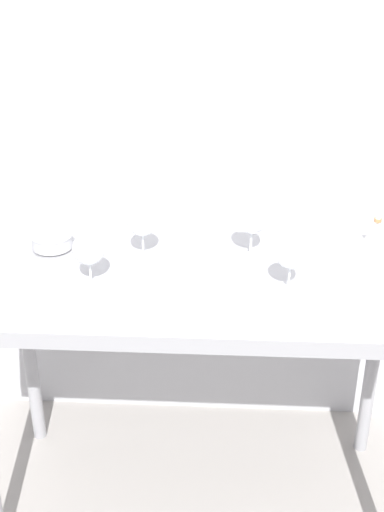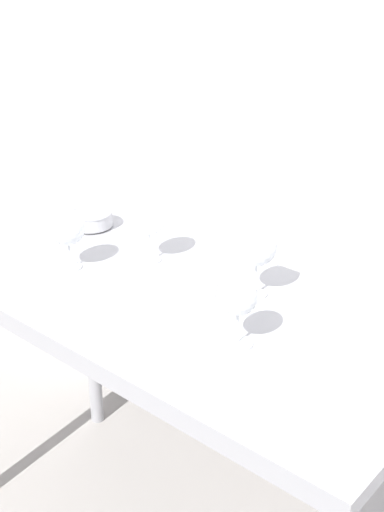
{
  "view_description": "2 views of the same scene",
  "coord_description": "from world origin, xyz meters",
  "px_view_note": "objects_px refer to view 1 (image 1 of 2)",
  "views": [
    {
      "loc": [
        0.08,
        -1.78,
        1.89
      ],
      "look_at": [
        -0.01,
        0.05,
        0.94
      ],
      "focal_mm": 47.06,
      "sensor_mm": 36.0,
      "label": 1
    },
    {
      "loc": [
        1.03,
        -1.11,
        1.73
      ],
      "look_at": [
        0.05,
        0.03,
        1.01
      ],
      "focal_mm": 47.39,
      "sensor_mm": 36.0,
      "label": 2
    }
  ],
  "objects_px": {
    "wine_glass_far_left": "(142,222)",
    "decanter_funnel": "(376,235)",
    "wine_glass_far_right": "(252,219)",
    "tasting_sheet_upper": "(196,267)",
    "tasting_bowl": "(52,240)",
    "wine_glass_near_left": "(89,250)",
    "wine_glass_near_right": "(291,256)"
  },
  "relations": [
    {
      "from": "wine_glass_far_right",
      "to": "decanter_funnel",
      "type": "distance_m",
      "value": 0.42
    },
    {
      "from": "wine_glass_far_right",
      "to": "tasting_sheet_upper",
      "type": "distance_m",
      "value": 0.23
    },
    {
      "from": "wine_glass_far_right",
      "to": "tasting_sheet_upper",
      "type": "bearing_deg",
      "value": -153.68
    },
    {
      "from": "wine_glass_near_right",
      "to": "tasting_sheet_upper",
      "type": "distance_m",
      "value": 0.32
    },
    {
      "from": "wine_glass_far_left",
      "to": "decanter_funnel",
      "type": "relative_size",
      "value": 1.16
    },
    {
      "from": "decanter_funnel",
      "to": "tasting_bowl",
      "type": "bearing_deg",
      "value": -177.3
    },
    {
      "from": "tasting_bowl",
      "to": "wine_glass_far_left",
      "type": "bearing_deg",
      "value": -9.69
    },
    {
      "from": "tasting_sheet_upper",
      "to": "wine_glass_far_left",
      "type": "bearing_deg",
      "value": 128.8
    },
    {
      "from": "wine_glass_far_right",
      "to": "tasting_bowl",
      "type": "relative_size",
      "value": 1.36
    },
    {
      "from": "wine_glass_near_left",
      "to": "tasting_sheet_upper",
      "type": "bearing_deg",
      "value": 21.64
    },
    {
      "from": "wine_glass_near_right",
      "to": "tasting_sheet_upper",
      "type": "xyz_separation_m",
      "value": [
        -0.27,
        0.13,
        -0.11
      ]
    },
    {
      "from": "tasting_sheet_upper",
      "to": "wine_glass_near_right",
      "type": "bearing_deg",
      "value": -59.04
    },
    {
      "from": "wine_glass_far_right",
      "to": "decanter_funnel",
      "type": "xyz_separation_m",
      "value": [
        0.41,
        0.07,
        -0.08
      ]
    },
    {
      "from": "tasting_bowl",
      "to": "decanter_funnel",
      "type": "distance_m",
      "value": 1.05
    },
    {
      "from": "wine_glass_far_left",
      "to": "wine_glass_near_left",
      "type": "height_order",
      "value": "wine_glass_far_left"
    },
    {
      "from": "wine_glass_near_right",
      "to": "decanter_funnel",
      "type": "bearing_deg",
      "value": 43.61
    },
    {
      "from": "wine_glass_far_right",
      "to": "wine_glass_near_left",
      "type": "bearing_deg",
      "value": -156.65
    },
    {
      "from": "wine_glass_far_left",
      "to": "wine_glass_near_left",
      "type": "distance_m",
      "value": 0.22
    },
    {
      "from": "wine_glass_near_left",
      "to": "decanter_funnel",
      "type": "bearing_deg",
      "value": 17.49
    },
    {
      "from": "wine_glass_far_left",
      "to": "wine_glass_near_left",
      "type": "xyz_separation_m",
      "value": [
        -0.13,
        -0.18,
        -0.01
      ]
    },
    {
      "from": "wine_glass_far_left",
      "to": "wine_glass_far_right",
      "type": "xyz_separation_m",
      "value": [
        0.34,
        0.03,
        0.0
      ]
    },
    {
      "from": "wine_glass_near_left",
      "to": "decanter_funnel",
      "type": "xyz_separation_m",
      "value": [
        0.88,
        0.28,
        -0.06
      ]
    },
    {
      "from": "wine_glass_near_left",
      "to": "tasting_sheet_upper",
      "type": "relative_size",
      "value": 0.8
    },
    {
      "from": "decanter_funnel",
      "to": "tasting_sheet_upper",
      "type": "bearing_deg",
      "value": -164.81
    },
    {
      "from": "decanter_funnel",
      "to": "wine_glass_far_right",
      "type": "bearing_deg",
      "value": -169.89
    },
    {
      "from": "wine_glass_far_left",
      "to": "decanter_funnel",
      "type": "distance_m",
      "value": 0.76
    },
    {
      "from": "wine_glass_far_right",
      "to": "tasting_bowl",
      "type": "height_order",
      "value": "wine_glass_far_right"
    },
    {
      "from": "wine_glass_near_right",
      "to": "tasting_bowl",
      "type": "height_order",
      "value": "wine_glass_near_right"
    },
    {
      "from": "wine_glass_near_left",
      "to": "wine_glass_far_left",
      "type": "bearing_deg",
      "value": 52.52
    },
    {
      "from": "wine_glass_near_right",
      "to": "wine_glass_near_left",
      "type": "distance_m",
      "value": 0.58
    },
    {
      "from": "wine_glass_near_left",
      "to": "tasting_sheet_upper",
      "type": "distance_m",
      "value": 0.35
    },
    {
      "from": "wine_glass_far_right",
      "to": "wine_glass_near_right",
      "type": "height_order",
      "value": "wine_glass_far_right"
    }
  ]
}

